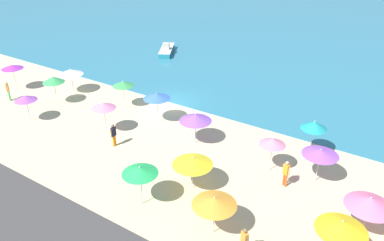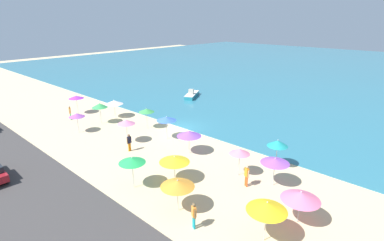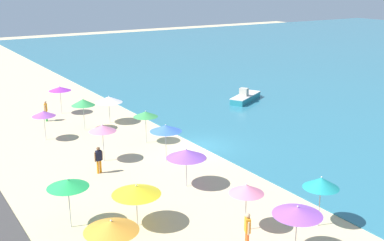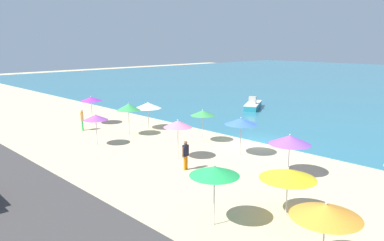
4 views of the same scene
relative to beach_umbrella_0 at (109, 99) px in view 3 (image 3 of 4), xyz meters
The scene contains 19 objects.
ground_plane 10.05m from the beach_umbrella_0, 18.32° to the left, with size 160.00×160.00×0.00m, color beige.
beach_umbrella_0 is the anchor object (origin of this frame).
beach_umbrella_1 18.33m from the beach_umbrella_0, 19.12° to the right, with size 2.43×2.43×2.19m.
beach_umbrella_2 18.01m from the beach_umbrella_0, 29.37° to the right, with size 2.03×2.03×2.58m.
beach_umbrella_3 6.32m from the beach_umbrella_0, ahead, with size 1.81×1.81×2.48m.
beach_umbrella_4 10.37m from the beach_umbrella_0, ahead, with size 2.14×2.14×2.56m.
beach_umbrella_5 2.64m from the beach_umbrella_0, 73.39° to the right, with size 1.88×1.88×2.63m.
beach_umbrella_6 22.00m from the beach_umbrella_0, 22.96° to the right, with size 2.29×2.29×2.37m.
beach_umbrella_7 22.22m from the beach_umbrella_0, ahead, with size 1.77×1.77×2.64m.
beach_umbrella_9 23.46m from the beach_umbrella_0, ahead, with size 2.21×2.21×2.36m.
beach_umbrella_10 9.02m from the beach_umbrella_0, 25.77° to the right, with size 1.83×1.83×2.58m.
beach_umbrella_11 6.12m from the beach_umbrella_0, 75.16° to the right, with size 1.76×1.76×2.33m.
beach_umbrella_12 20.63m from the beach_umbrella_0, ahead, with size 1.70×1.70×2.45m.
beach_umbrella_13 5.67m from the beach_umbrella_0, 153.54° to the right, with size 1.98×1.98×2.57m.
beach_umbrella_15 14.70m from the beach_umbrella_0, ahead, with size 2.34×2.34×2.36m.
bather_0 22.16m from the beach_umbrella_0, ahead, with size 0.52×0.36×1.79m.
bather_1 11.21m from the beach_umbrella_0, 26.68° to the right, with size 0.26×0.57×1.74m.
bather_3 5.65m from the beach_umbrella_0, 127.84° to the right, with size 0.53×0.35×1.79m.
skiff_nearshore 14.50m from the beach_umbrella_0, 88.31° to the left, with size 3.45×4.98×1.41m.
Camera 3 is at (27.47, -18.38, 11.71)m, focal length 45.00 mm.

